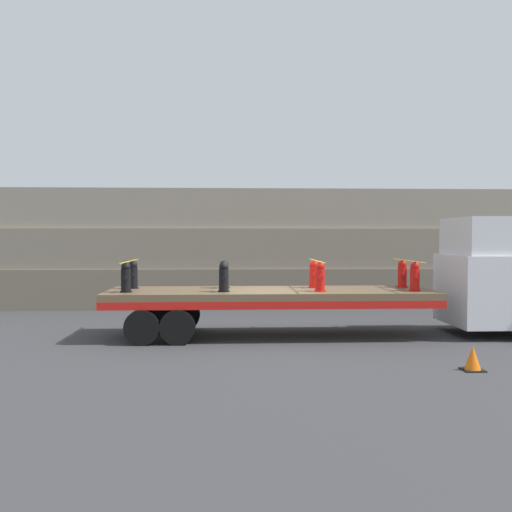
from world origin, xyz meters
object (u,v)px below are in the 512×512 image
truck_cab (500,277)px  flatbed_trailer (252,298)px  fire_hydrant_black_near_0 (126,278)px  fire_hydrant_black_far_1 (224,275)px  fire_hydrant_black_far_0 (133,275)px  fire_hydrant_red_far_3 (402,274)px  traffic_cone (473,359)px  fire_hydrant_black_near_1 (224,278)px  fire_hydrant_red_far_2 (314,275)px  fire_hydrant_red_near_3 (415,277)px  fire_hydrant_red_near_2 (320,277)px

truck_cab → flatbed_trailer: size_ratio=0.37×
fire_hydrant_black_near_0 → fire_hydrant_black_far_1: same height
fire_hydrant_black_far_0 → fire_hydrant_red_far_3: size_ratio=1.00×
flatbed_trailer → traffic_cone: flatbed_trailer is taller
truck_cab → fire_hydrant_black_far_0: size_ratio=4.16×
truck_cab → fire_hydrant_black_near_0: (-10.14, -0.55, 0.05)m
fire_hydrant_black_near_1 → traffic_cone: fire_hydrant_black_near_1 is taller
truck_cab → fire_hydrant_red_far_2: bearing=173.9°
fire_hydrant_black_near_1 → fire_hydrant_red_near_3: same height
truck_cab → fire_hydrant_red_near_2: bearing=-173.9°
fire_hydrant_red_near_2 → fire_hydrant_red_near_3: size_ratio=1.00×
fire_hydrant_red_near_2 → traffic_cone: bearing=-55.3°
traffic_cone → truck_cab: bearing=58.4°
truck_cab → fire_hydrant_black_near_1: (-7.62, -0.55, 0.05)m
fire_hydrant_black_near_0 → fire_hydrant_red_near_2: same height
flatbed_trailer → fire_hydrant_red_near_2: 1.96m
truck_cab → fire_hydrant_red_near_3: truck_cab is taller
flatbed_trailer → fire_hydrant_red_far_3: size_ratio=11.32×
flatbed_trailer → fire_hydrant_black_far_1: size_ratio=11.32×
fire_hydrant_black_near_1 → fire_hydrant_black_far_1: same height
fire_hydrant_black_far_0 → fire_hydrant_black_far_1: bearing=0.0°
fire_hydrant_red_far_3 → traffic_cone: bearing=-90.1°
fire_hydrant_black_near_0 → fire_hydrant_black_far_0: same height
fire_hydrant_red_far_2 → fire_hydrant_black_near_0: bearing=-167.8°
flatbed_trailer → fire_hydrant_red_far_3: fire_hydrant_red_far_3 is taller
fire_hydrant_black_far_0 → fire_hydrant_red_near_2: same height
fire_hydrant_black_near_1 → fire_hydrant_red_far_3: (5.05, 1.09, 0.00)m
fire_hydrant_black_near_1 → fire_hydrant_black_far_1: 1.09m
fire_hydrant_red_far_2 → traffic_cone: bearing=-62.0°
truck_cab → fire_hydrant_black_far_1: (-7.62, 0.55, 0.05)m
flatbed_trailer → traffic_cone: (4.30, -4.19, -0.79)m
flatbed_trailer → fire_hydrant_black_far_0: (-3.27, 0.55, 0.61)m
fire_hydrant_red_far_3 → truck_cab: bearing=-12.0°
fire_hydrant_black_far_0 → fire_hydrant_black_near_1: size_ratio=1.00×
flatbed_trailer → fire_hydrant_red_far_2: (1.78, 0.55, 0.61)m
fire_hydrant_red_far_3 → fire_hydrant_red_far_2: bearing=180.0°
fire_hydrant_black_far_1 → traffic_cone: (5.04, -4.74, -1.40)m
flatbed_trailer → fire_hydrant_black_far_1: 1.11m
fire_hydrant_black_far_0 → fire_hydrant_black_far_1: same height
fire_hydrant_black_far_1 → fire_hydrant_red_near_3: (5.05, -1.09, 0.00)m
fire_hydrant_red_near_2 → fire_hydrant_black_far_1: bearing=156.6°
flatbed_trailer → fire_hydrant_black_far_1: (-0.75, 0.55, 0.61)m
fire_hydrant_black_near_0 → truck_cab: bearing=3.1°
flatbed_trailer → fire_hydrant_red_far_3: 4.38m
fire_hydrant_red_near_2 → fire_hydrant_red_far_2: size_ratio=1.00×
fire_hydrant_black_near_1 → fire_hydrant_red_far_2: same height
fire_hydrant_black_near_1 → truck_cab: bearing=4.1°
fire_hydrant_red_far_3 → fire_hydrant_black_far_1: bearing=180.0°
fire_hydrant_black_near_0 → fire_hydrant_black_far_1: (2.53, 1.09, 0.00)m
fire_hydrant_red_near_2 → fire_hydrant_black_near_0: bearing=180.0°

